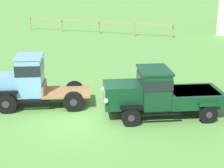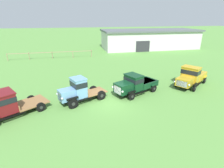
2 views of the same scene
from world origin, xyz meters
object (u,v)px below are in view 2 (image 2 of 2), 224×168
object	(u,v)px
vintage_truck_second_in_line	(78,90)
vintage_truck_midrow_center	(135,84)
vintage_truck_foreground_near	(2,105)
vintage_truck_far_side	(191,76)
farm_shed	(150,39)

from	to	relation	value
vintage_truck_second_in_line	vintage_truck_midrow_center	bearing A→B (deg)	8.39
vintage_truck_foreground_near	vintage_truck_midrow_center	world-z (taller)	vintage_truck_foreground_near
vintage_truck_midrow_center	vintage_truck_far_side	distance (m)	7.04
farm_shed	vintage_truck_second_in_line	size ratio (longest dim) A/B	4.96
vintage_truck_foreground_near	vintage_truck_midrow_center	size ratio (longest dim) A/B	1.09
vintage_truck_second_in_line	vintage_truck_foreground_near	bearing A→B (deg)	-165.61
vintage_truck_second_in_line	vintage_truck_far_side	world-z (taller)	vintage_truck_second_in_line
farm_shed	vintage_truck_far_side	bearing A→B (deg)	-102.92
vintage_truck_foreground_near	vintage_truck_far_side	bearing A→B (deg)	9.59
farm_shed	vintage_truck_midrow_center	xyz separation A→B (m)	(-12.67, -25.53, -1.22)
farm_shed	vintage_truck_midrow_center	bearing A→B (deg)	-116.40
vintage_truck_second_in_line	vintage_truck_far_side	bearing A→B (deg)	7.36
vintage_truck_second_in_line	vintage_truck_midrow_center	xyz separation A→B (m)	(5.73, 0.85, -0.16)
farm_shed	vintage_truck_far_side	world-z (taller)	farm_shed
vintage_truck_midrow_center	vintage_truck_far_side	size ratio (longest dim) A/B	0.97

